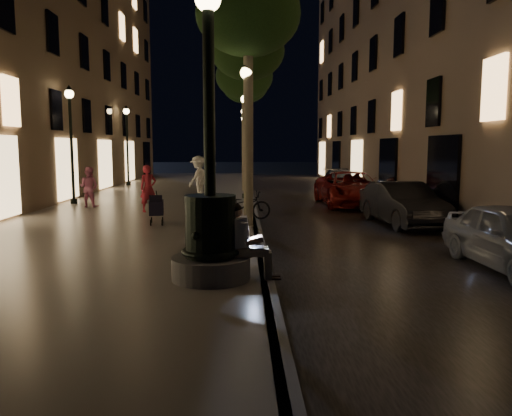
{
  "coord_description": "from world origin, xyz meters",
  "views": [
    {
      "loc": [
        -0.44,
        -6.7,
        2.55
      ],
      "look_at": [
        -0.17,
        3.0,
        1.35
      ],
      "focal_mm": 35.0,
      "sensor_mm": 36.0,
      "label": 1
    }
  ],
  "objects_px": {
    "lamp_left_b": "(71,129)",
    "pedestrian_red": "(148,188)",
    "seated_man_laptop": "(245,239)",
    "lamp_curb_a": "(247,123)",
    "tree_near": "(248,16)",
    "lamp_curb_b": "(245,131)",
    "lamp_curb_c": "(244,135)",
    "pedestrian_pink": "(89,187)",
    "tree_second": "(248,52)",
    "tree_far": "(245,85)",
    "lamp_left_c": "(127,135)",
    "stroller": "(156,208)",
    "car_third": "(350,189)",
    "car_rear": "(339,180)",
    "lamp_curb_d": "(244,137)",
    "bicycle": "(243,205)",
    "fountain_lamppost": "(210,223)",
    "pedestrian_white": "(199,178)",
    "tree_third": "(244,77)",
    "car_second": "(403,204)"
  },
  "relations": [
    {
      "from": "car_second",
      "to": "pedestrian_pink",
      "type": "xyz_separation_m",
      "value": [
        -11.12,
        3.59,
        0.28
      ]
    },
    {
      "from": "seated_man_laptop",
      "to": "lamp_curb_a",
      "type": "distance_m",
      "value": 6.43
    },
    {
      "from": "tree_second",
      "to": "tree_third",
      "type": "height_order",
      "value": "tree_second"
    },
    {
      "from": "tree_third",
      "to": "pedestrian_pink",
      "type": "bearing_deg",
      "value": -129.89
    },
    {
      "from": "tree_second",
      "to": "pedestrian_white",
      "type": "bearing_deg",
      "value": 151.13
    },
    {
      "from": "car_second",
      "to": "pedestrian_pink",
      "type": "distance_m",
      "value": 11.69
    },
    {
      "from": "pedestrian_pink",
      "to": "fountain_lamppost",
      "type": "bearing_deg",
      "value": 129.71
    },
    {
      "from": "car_third",
      "to": "pedestrian_red",
      "type": "distance_m",
      "value": 8.68
    },
    {
      "from": "lamp_curb_b",
      "to": "lamp_curb_d",
      "type": "xyz_separation_m",
      "value": [
        0.0,
        16.0,
        0.0
      ]
    },
    {
      "from": "pedestrian_red",
      "to": "lamp_curb_a",
      "type": "bearing_deg",
      "value": -74.63
    },
    {
      "from": "lamp_curb_b",
      "to": "pedestrian_red",
      "type": "bearing_deg",
      "value": -126.77
    },
    {
      "from": "lamp_curb_d",
      "to": "car_third",
      "type": "xyz_separation_m",
      "value": [
        4.52,
        -17.47,
        -2.5
      ]
    },
    {
      "from": "tree_third",
      "to": "car_second",
      "type": "relative_size",
      "value": 1.69
    },
    {
      "from": "tree_far",
      "to": "lamp_left_b",
      "type": "bearing_deg",
      "value": -120.89
    },
    {
      "from": "fountain_lamppost",
      "to": "tree_second",
      "type": "distance_m",
      "value": 13.07
    },
    {
      "from": "car_third",
      "to": "pedestrian_white",
      "type": "height_order",
      "value": "pedestrian_white"
    },
    {
      "from": "lamp_curb_a",
      "to": "bicycle",
      "type": "relative_size",
      "value": 2.7
    },
    {
      "from": "stroller",
      "to": "car_rear",
      "type": "bearing_deg",
      "value": 50.77
    },
    {
      "from": "seated_man_laptop",
      "to": "tree_second",
      "type": "distance_m",
      "value": 13.17
    },
    {
      "from": "lamp_curb_d",
      "to": "lamp_curb_b",
      "type": "bearing_deg",
      "value": -90.0
    },
    {
      "from": "car_rear",
      "to": "pedestrian_red",
      "type": "xyz_separation_m",
      "value": [
        -8.93,
        -10.24,
        0.41
      ]
    },
    {
      "from": "lamp_curb_b",
      "to": "stroller",
      "type": "xyz_separation_m",
      "value": [
        -2.73,
        -7.68,
        -2.53
      ]
    },
    {
      "from": "lamp_curb_c",
      "to": "pedestrian_pink",
      "type": "distance_m",
      "value": 13.0
    },
    {
      "from": "lamp_left_c",
      "to": "stroller",
      "type": "relative_size",
      "value": 4.75
    },
    {
      "from": "tree_near",
      "to": "lamp_curb_b",
      "type": "distance_m",
      "value": 8.54
    },
    {
      "from": "tree_second",
      "to": "lamp_curb_c",
      "type": "height_order",
      "value": "tree_second"
    },
    {
      "from": "lamp_left_c",
      "to": "stroller",
      "type": "bearing_deg",
      "value": -74.43
    },
    {
      "from": "lamp_curb_a",
      "to": "pedestrian_pink",
      "type": "bearing_deg",
      "value": 142.09
    },
    {
      "from": "fountain_lamppost",
      "to": "pedestrian_pink",
      "type": "relative_size",
      "value": 3.32
    },
    {
      "from": "tree_near",
      "to": "tree_far",
      "type": "distance_m",
      "value": 18.0
    },
    {
      "from": "car_rear",
      "to": "bicycle",
      "type": "bearing_deg",
      "value": -109.19
    },
    {
      "from": "seated_man_laptop",
      "to": "stroller",
      "type": "relative_size",
      "value": 1.34
    },
    {
      "from": "lamp_curb_a",
      "to": "lamp_curb_c",
      "type": "relative_size",
      "value": 1.0
    },
    {
      "from": "lamp_left_c",
      "to": "lamp_curb_d",
      "type": "bearing_deg",
      "value": 48.41
    },
    {
      "from": "stroller",
      "to": "car_third",
      "type": "height_order",
      "value": "car_third"
    },
    {
      "from": "lamp_left_b",
      "to": "pedestrian_red",
      "type": "distance_m",
      "value": 5.0
    },
    {
      "from": "pedestrian_red",
      "to": "pedestrian_pink",
      "type": "height_order",
      "value": "pedestrian_red"
    },
    {
      "from": "tree_second",
      "to": "lamp_curb_b",
      "type": "xyz_separation_m",
      "value": [
        -0.1,
        2.0,
        -3.1
      ]
    },
    {
      "from": "tree_second",
      "to": "tree_far",
      "type": "xyz_separation_m",
      "value": [
        -0.02,
        12.0,
        0.1
      ]
    },
    {
      "from": "lamp_left_c",
      "to": "pedestrian_white",
      "type": "relative_size",
      "value": 2.49
    },
    {
      "from": "seated_man_laptop",
      "to": "tree_near",
      "type": "height_order",
      "value": "tree_near"
    },
    {
      "from": "lamp_curb_b",
      "to": "pedestrian_pink",
      "type": "bearing_deg",
      "value": -151.72
    },
    {
      "from": "seated_man_laptop",
      "to": "tree_near",
      "type": "xyz_separation_m",
      "value": [
        0.14,
        6.0,
        5.32
      ]
    },
    {
      "from": "lamp_left_c",
      "to": "car_rear",
      "type": "distance_m",
      "value": 13.02
    },
    {
      "from": "tree_third",
      "to": "lamp_curb_b",
      "type": "relative_size",
      "value": 1.5
    },
    {
      "from": "seated_man_laptop",
      "to": "pedestrian_pink",
      "type": "xyz_separation_m",
      "value": [
        -5.99,
        10.73,
        0.07
      ]
    },
    {
      "from": "tree_far",
      "to": "pedestrian_white",
      "type": "bearing_deg",
      "value": -101.12
    },
    {
      "from": "tree_third",
      "to": "car_second",
      "type": "height_order",
      "value": "tree_third"
    },
    {
      "from": "tree_far",
      "to": "pedestrian_red",
      "type": "height_order",
      "value": "tree_far"
    },
    {
      "from": "lamp_left_b",
      "to": "pedestrian_pink",
      "type": "xyz_separation_m",
      "value": [
        1.02,
        -1.27,
        -2.25
      ]
    }
  ]
}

